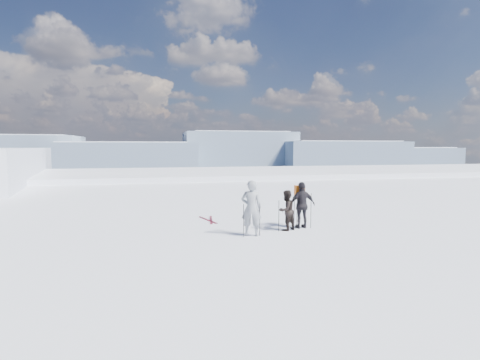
# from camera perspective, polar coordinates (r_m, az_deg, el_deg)

# --- Properties ---
(lake_basin) EXTENTS (820.00, 820.00, 71.62)m
(lake_basin) POSITION_cam_1_polar(r_m,az_deg,el_deg) (42.10, -6.02, -8.18)
(lake_basin) COLOR white
(lake_basin) RESTS_ON ground
(far_mountain_range) EXTENTS (770.00, 110.00, 53.00)m
(far_mountain_range) POSITION_cam_1_polar(r_m,az_deg,el_deg) (466.89, -8.32, 3.73)
(far_mountain_range) COLOR slate
(far_mountain_range) RESTS_ON ground
(skier_grey) EXTENTS (0.81, 0.64, 1.96)m
(skier_grey) POSITION_cam_1_polar(r_m,az_deg,el_deg) (13.11, 1.72, -4.30)
(skier_grey) COLOR gray
(skier_grey) RESTS_ON ground
(skier_dark) EXTENTS (0.92, 0.86, 1.51)m
(skier_dark) POSITION_cam_1_polar(r_m,az_deg,el_deg) (14.09, 7.07, -4.61)
(skier_dark) COLOR black
(skier_dark) RESTS_ON ground
(skier_pack) EXTENTS (1.06, 0.48, 1.78)m
(skier_pack) POSITION_cam_1_polar(r_m,az_deg,el_deg) (14.56, 9.45, -3.79)
(skier_pack) COLOR black
(skier_pack) RESTS_ON ground
(backpack) EXTENTS (0.39, 0.23, 0.52)m
(backpack) POSITION_cam_1_polar(r_m,az_deg,el_deg) (14.65, 9.11, 0.80)
(backpack) COLOR orange
(backpack) RESTS_ON skier_pack
(ski_poles) EXTENTS (2.87, 0.91, 1.35)m
(ski_poles) POSITION_cam_1_polar(r_m,az_deg,el_deg) (13.89, 6.55, -5.32)
(ski_poles) COLOR black
(ski_poles) RESTS_ON ground
(skis_loose) EXTENTS (0.60, 1.70, 0.03)m
(skis_loose) POSITION_cam_1_polar(r_m,az_deg,el_deg) (16.07, -4.68, -6.08)
(skis_loose) COLOR black
(skis_loose) RESTS_ON ground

